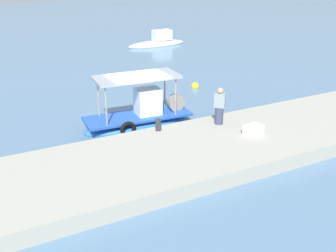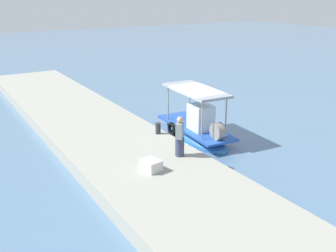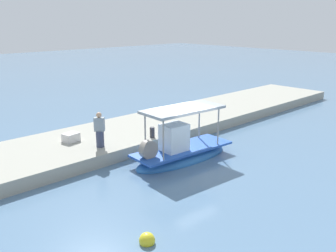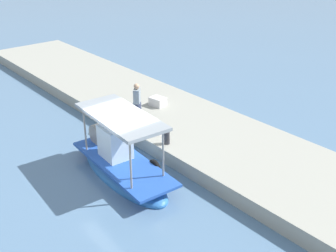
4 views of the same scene
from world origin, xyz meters
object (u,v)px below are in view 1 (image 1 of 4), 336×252
main_fishing_boat (140,118)px  cargo_crate (253,130)px  mooring_bollard (158,125)px  marker_buoy (195,86)px  fisherman_near_bollard (219,108)px  moored_boat_near (158,43)px

main_fishing_boat → cargo_crate: 5.33m
mooring_bollard → marker_buoy: (5.51, 6.11, -0.75)m
main_fishing_boat → fisherman_near_bollard: 3.80m
cargo_crate → fisherman_near_bollard: bearing=109.7°
main_fishing_boat → moored_boat_near: main_fishing_boat is taller
main_fishing_boat → fisherman_near_bollard: bearing=-45.5°
main_fishing_boat → mooring_bollard: 2.13m
fisherman_near_bollard → marker_buoy: size_ratio=3.47×
marker_buoy → moored_boat_near: moored_boat_near is taller
marker_buoy → cargo_crate: bearing=-105.2°
mooring_bollard → cargo_crate: bearing=-33.9°
main_fishing_boat → moored_boat_near: bearing=61.2°
fisherman_near_bollard → marker_buoy: (2.84, 6.67, -1.23)m
cargo_crate → marker_buoy: cargo_crate is taller
fisherman_near_bollard → marker_buoy: fisherman_near_bollard is taller
mooring_bollard → cargo_crate: 3.92m
cargo_crate → marker_buoy: 8.63m
main_fishing_boat → mooring_bollard: main_fishing_boat is taller
cargo_crate → marker_buoy: size_ratio=1.50×
cargo_crate → moored_boat_near: bearing=74.2°
fisherman_near_bollard → mooring_bollard: 2.77m
mooring_bollard → moored_boat_near: bearing=63.8°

